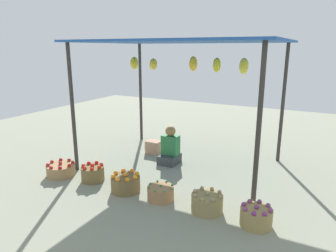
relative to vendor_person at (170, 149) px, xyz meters
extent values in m
plane|color=gray|center=(0.26, -0.01, -0.30)|extent=(14.00, 14.00, 0.00)
cylinder|color=#38332D|center=(-1.43, -1.18, 0.91)|extent=(0.07, 0.07, 2.41)
cylinder|color=#38332D|center=(1.96, -1.18, 0.91)|extent=(0.07, 0.07, 2.41)
cylinder|color=#38332D|center=(-1.43, 1.15, 0.91)|extent=(0.07, 0.07, 2.41)
cylinder|color=#38332D|center=(1.96, 1.15, 0.91)|extent=(0.07, 0.07, 2.41)
cube|color=#2657A3|center=(0.26, -0.01, 2.13)|extent=(3.69, 2.63, 0.04)
ellipsoid|color=yellow|center=(-0.91, 0.12, 1.70)|extent=(0.17, 0.17, 0.25)
ellipsoid|color=yellow|center=(-0.33, -0.07, 1.70)|extent=(0.15, 0.15, 0.22)
ellipsoid|color=yellow|center=(0.29, 0.45, 1.70)|extent=(0.17, 0.17, 0.29)
ellipsoid|color=yellow|center=(0.87, 0.20, 1.70)|extent=(0.15, 0.15, 0.26)
ellipsoid|color=yellow|center=(1.39, 0.12, 1.70)|extent=(0.16, 0.16, 0.28)
cube|color=#343B3E|center=(0.00, -0.03, -0.21)|extent=(0.36, 0.44, 0.18)
cube|color=#29703D|center=(0.00, 0.02, 0.08)|extent=(0.34, 0.22, 0.40)
sphere|color=olive|center=(0.00, 0.02, 0.38)|extent=(0.21, 0.21, 0.21)
cylinder|color=#9C794E|center=(-1.51, -1.52, -0.20)|extent=(0.52, 0.52, 0.20)
sphere|color=#B1222A|center=(-1.51, -1.52, -0.07)|extent=(0.07, 0.07, 0.07)
sphere|color=#B21C1A|center=(-1.29, -1.52, -0.07)|extent=(0.07, 0.07, 0.07)
sphere|color=red|center=(-1.36, -1.36, -0.07)|extent=(0.07, 0.07, 0.07)
sphere|color=#AE2623|center=(-1.51, -1.30, -0.07)|extent=(0.07, 0.07, 0.07)
sphere|color=#AF171C|center=(-1.67, -1.36, -0.07)|extent=(0.07, 0.07, 0.07)
sphere|color=#B6252B|center=(-1.73, -1.52, -0.07)|extent=(0.07, 0.07, 0.07)
sphere|color=red|center=(-1.67, -1.67, -0.07)|extent=(0.07, 0.07, 0.07)
sphere|color=#B12524|center=(-1.51, -1.74, -0.07)|extent=(0.07, 0.07, 0.07)
sphere|color=#B01522|center=(-1.36, -1.67, -0.07)|extent=(0.07, 0.07, 0.07)
cylinder|color=brown|center=(-0.81, -1.43, -0.17)|extent=(0.40, 0.40, 0.26)
sphere|color=red|center=(-0.81, -1.43, -0.01)|extent=(0.07, 0.07, 0.07)
sphere|color=red|center=(-0.65, -1.43, -0.01)|extent=(0.07, 0.07, 0.07)
sphere|color=red|center=(-0.71, -1.31, -0.01)|extent=(0.07, 0.07, 0.07)
sphere|color=red|center=(-0.85, -1.28, -0.01)|extent=(0.07, 0.07, 0.07)
sphere|color=red|center=(-0.96, -1.36, -0.01)|extent=(0.07, 0.07, 0.07)
sphere|color=red|center=(-0.96, -1.50, -0.01)|extent=(0.07, 0.07, 0.07)
sphere|color=red|center=(-0.85, -1.59, -0.01)|extent=(0.07, 0.07, 0.07)
sphere|color=red|center=(-0.71, -1.56, -0.01)|extent=(0.07, 0.07, 0.07)
cylinder|color=brown|center=(-0.06, -1.49, -0.17)|extent=(0.48, 0.48, 0.26)
sphere|color=orange|center=(-0.06, -1.49, -0.01)|extent=(0.08, 0.08, 0.08)
sphere|color=orange|center=(0.13, -1.49, -0.02)|extent=(0.08, 0.08, 0.08)
sphere|color=orange|center=(0.08, -1.35, -0.02)|extent=(0.08, 0.08, 0.08)
sphere|color=orange|center=(-0.06, -1.29, -0.02)|extent=(0.08, 0.08, 0.08)
sphere|color=orange|center=(-0.20, -1.35, -0.02)|extent=(0.08, 0.08, 0.08)
sphere|color=orange|center=(-0.26, -1.49, -0.02)|extent=(0.08, 0.08, 0.08)
sphere|color=orange|center=(-0.20, -1.62, -0.02)|extent=(0.08, 0.08, 0.08)
sphere|color=orange|center=(-0.06, -1.68, -0.02)|extent=(0.08, 0.08, 0.08)
sphere|color=orange|center=(0.08, -1.62, -0.02)|extent=(0.08, 0.08, 0.08)
cylinder|color=#9B734C|center=(0.60, -1.47, -0.19)|extent=(0.42, 0.42, 0.21)
sphere|color=#348532|center=(0.60, -1.47, -0.07)|extent=(0.04, 0.04, 0.04)
sphere|color=#35802C|center=(0.78, -1.47, -0.08)|extent=(0.04, 0.04, 0.04)
sphere|color=green|center=(0.73, -1.34, -0.08)|extent=(0.04, 0.04, 0.04)
sphere|color=#39902F|center=(0.60, -1.28, -0.08)|extent=(0.04, 0.04, 0.04)
sphere|color=#3C8335|center=(0.46, -1.34, -0.08)|extent=(0.04, 0.04, 0.04)
sphere|color=#348E36|center=(0.41, -1.47, -0.08)|extent=(0.04, 0.04, 0.04)
sphere|color=#358A27|center=(0.46, -1.61, -0.08)|extent=(0.04, 0.04, 0.04)
sphere|color=#3E8F2D|center=(0.60, -1.66, -0.08)|extent=(0.04, 0.04, 0.04)
sphere|color=#3C8936|center=(0.73, -1.61, -0.08)|extent=(0.04, 0.04, 0.04)
cylinder|color=olive|center=(1.37, -1.48, -0.17)|extent=(0.46, 0.46, 0.25)
sphere|color=#958352|center=(1.37, -1.48, -0.02)|extent=(0.06, 0.06, 0.06)
sphere|color=#9F7B51|center=(1.56, -1.48, -0.03)|extent=(0.06, 0.06, 0.06)
sphere|color=#9F7D5B|center=(1.50, -1.34, -0.03)|extent=(0.06, 0.06, 0.06)
sphere|color=#9B834C|center=(1.37, -1.28, -0.03)|extent=(0.06, 0.06, 0.06)
sphere|color=#9B7E53|center=(1.23, -1.34, -0.03)|extent=(0.06, 0.06, 0.06)
sphere|color=#978858|center=(1.17, -1.48, -0.03)|extent=(0.06, 0.06, 0.06)
sphere|color=#9F795A|center=(1.23, -1.61, -0.03)|extent=(0.06, 0.06, 0.06)
sphere|color=#9E874C|center=(1.37, -1.67, -0.03)|extent=(0.06, 0.06, 0.06)
sphere|color=#9B7D59|center=(1.50, -1.61, -0.03)|extent=(0.06, 0.06, 0.06)
cylinder|color=#99834D|center=(2.08, -1.52, -0.18)|extent=(0.42, 0.42, 0.24)
sphere|color=#7A3C73|center=(2.08, -1.52, -0.03)|extent=(0.06, 0.06, 0.06)
sphere|color=#873E6F|center=(2.25, -1.52, -0.03)|extent=(0.06, 0.06, 0.06)
sphere|color=#754279|center=(2.20, -1.39, -0.03)|extent=(0.06, 0.06, 0.06)
sphere|color=#753C6F|center=(2.08, -1.34, -0.03)|extent=(0.06, 0.06, 0.06)
sphere|color=#7F3D67|center=(1.95, -1.39, -0.03)|extent=(0.06, 0.06, 0.06)
sphere|color=#863175|center=(1.90, -1.52, -0.03)|extent=(0.06, 0.06, 0.06)
sphere|color=#893F6B|center=(1.95, -1.64, -0.03)|extent=(0.06, 0.06, 0.06)
sphere|color=#7C306F|center=(2.08, -1.69, -0.03)|extent=(0.06, 0.06, 0.06)
sphere|color=#883376|center=(2.20, -1.64, -0.03)|extent=(0.06, 0.06, 0.06)
cube|color=tan|center=(-0.60, 0.36, -0.16)|extent=(0.32, 0.24, 0.28)
camera|label=1|loc=(2.73, -5.29, 2.02)|focal=32.67mm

